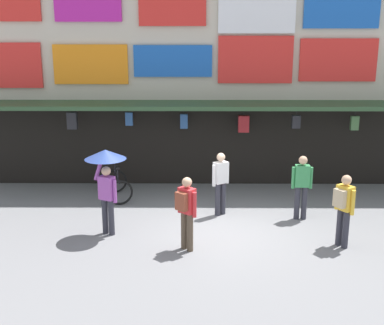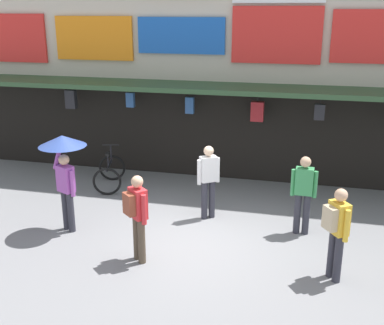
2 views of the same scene
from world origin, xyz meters
TOP-DOWN VIEW (x-y plane):
  - ground_plane at (0.00, 0.00)m, footprint 80.00×80.00m
  - shopfront at (0.00, 4.57)m, footprint 18.00×2.60m
  - bicycle_parked at (-2.80, 2.50)m, footprint 1.01×1.31m
  - pedestrian_in_purple at (-0.75, -0.98)m, footprint 0.47×0.47m
  - pedestrian_in_green at (2.73, -0.78)m, footprint 0.47×0.48m
  - pedestrian_in_black at (2.15, 0.92)m, footprint 0.53×0.23m
  - pedestrian_with_umbrella at (-2.62, -0.10)m, footprint 0.96×0.96m
  - pedestrian_in_blue at (0.11, 1.22)m, footprint 0.45×0.39m

SIDE VIEW (x-z plane):
  - ground_plane at x=0.00m, z-range 0.00..0.00m
  - bicycle_parked at x=-2.80m, z-range -0.13..0.92m
  - pedestrian_in_black at x=2.15m, z-range 0.11..1.79m
  - pedestrian_in_blue at x=0.11m, z-range 0.11..1.79m
  - pedestrian_in_purple at x=-0.75m, z-range 0.14..1.82m
  - pedestrian_in_green at x=2.73m, z-range 0.14..1.82m
  - pedestrian_with_umbrella at x=-2.62m, z-range 0.60..2.68m
  - shopfront at x=0.00m, z-range -0.04..7.96m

